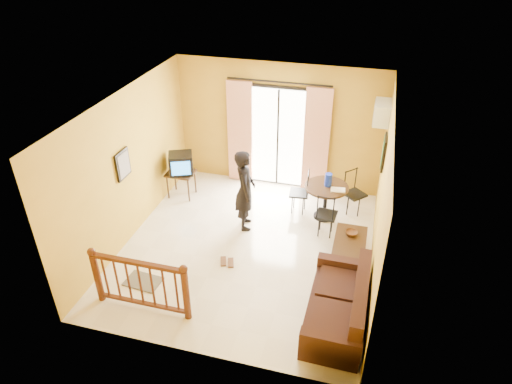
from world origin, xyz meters
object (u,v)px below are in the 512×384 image
(standing_person, at_px, (245,190))
(sofa, at_px, (340,308))
(television, at_px, (181,163))
(dining_table, at_px, (326,193))
(coffee_table, at_px, (349,247))

(standing_person, bearing_deg, sofa, -152.85)
(television, relative_size, sofa, 0.35)
(dining_table, height_order, coffee_table, dining_table)
(sofa, distance_m, standing_person, 3.00)
(television, height_order, standing_person, standing_person)
(coffee_table, height_order, sofa, sofa)
(coffee_table, bearing_deg, standing_person, 165.32)
(sofa, bearing_deg, standing_person, 135.65)
(television, distance_m, standing_person, 1.80)
(coffee_table, xyz_separation_m, sofa, (0.01, -1.54, 0.03))
(television, height_order, dining_table, television)
(sofa, height_order, standing_person, standing_person)
(coffee_table, xyz_separation_m, standing_person, (-2.08, 0.54, 0.53))
(standing_person, bearing_deg, coffee_table, -122.49)
(dining_table, bearing_deg, television, 179.72)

